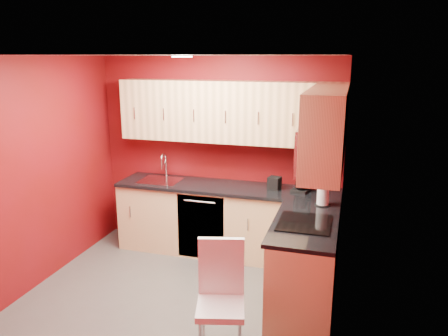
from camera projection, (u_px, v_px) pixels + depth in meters
The scene contains 21 objects.
floor at pixel (177, 297), 4.64m from camera, with size 3.20×3.20×0.00m, color #4A4745.
ceiling at pixel (170, 55), 4.02m from camera, with size 3.20×3.20×0.00m, color white.
wall_back at pixel (218, 153), 5.72m from camera, with size 3.20×3.20×0.00m, color maroon.
wall_front at pixel (87, 246), 2.94m from camera, with size 3.20×3.20×0.00m, color maroon.
wall_left at pixel (38, 173), 4.77m from camera, with size 3.00×3.00×0.00m, color maroon.
wall_right at pixel (340, 200), 3.89m from camera, with size 3.00×3.00×0.00m, color maroon.
base_cabinets_back at pixel (227, 221), 5.59m from camera, with size 2.80×0.60×0.87m, color tan.
base_cabinets_right at pixel (305, 266), 4.41m from camera, with size 0.60×1.30×0.87m, color tan.
countertop_back at pixel (226, 188), 5.46m from camera, with size 2.80×0.63×0.04m, color black.
countertop_right at pixel (305, 224), 4.28m from camera, with size 0.63×1.27×0.04m, color black.
upper_cabinets_back at pixel (230, 112), 5.36m from camera, with size 2.80×0.35×0.75m, color #E4B981.
upper_cabinets_right at pixel (327, 121), 4.19m from camera, with size 0.35×1.55×0.75m.
microwave at pixel (321, 149), 4.03m from camera, with size 0.42×0.76×0.42m.
cooktop at pixel (305, 223), 4.25m from camera, with size 0.50×0.55×0.01m, color black.
sink at pixel (161, 178), 5.71m from camera, with size 0.52×0.42×0.35m.
dishwasher_front at pixel (201, 227), 5.39m from camera, with size 0.60×0.02×0.82m, color black.
downlight at pixel (182, 57), 4.30m from camera, with size 0.20×0.20×0.01m, color white.
coffee_maker at pixel (301, 178), 5.22m from camera, with size 0.19×0.25×0.32m, color black, non-canonical shape.
napkin_holder at pixel (274, 183), 5.33m from camera, with size 0.14×0.14×0.15m, color black, non-canonical shape.
paper_towel at pixel (323, 192), 4.73m from camera, with size 0.17×0.17×0.30m, color white, non-canonical shape.
dining_chair at pixel (221, 301), 3.66m from camera, with size 0.40×0.42×0.99m, color white, non-canonical shape.
Camera 1 is at (1.65, -3.84, 2.50)m, focal length 35.00 mm.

